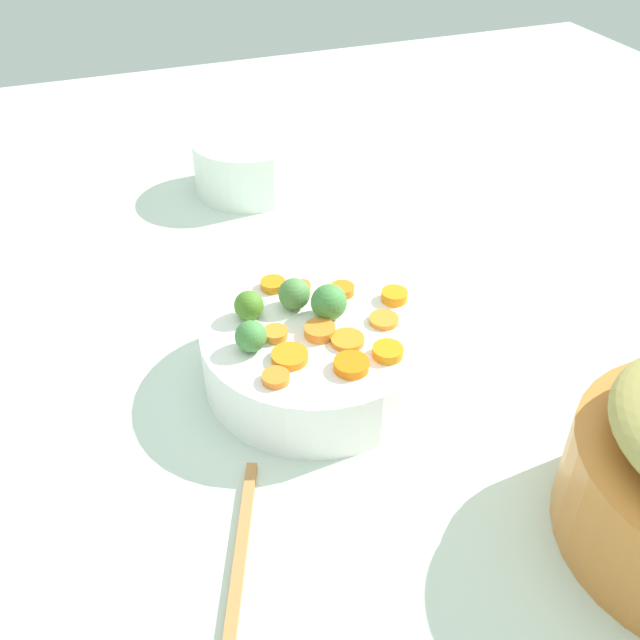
% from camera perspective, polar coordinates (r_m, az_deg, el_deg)
% --- Properties ---
extents(tabletop, '(2.40, 2.40, 0.02)m').
position_cam_1_polar(tabletop, '(0.82, 0.68, -6.88)').
color(tabletop, silver).
rests_on(tabletop, ground).
extents(serving_bowl_carrots, '(0.26, 0.26, 0.07)m').
position_cam_1_polar(serving_bowl_carrots, '(0.82, 0.00, -2.58)').
color(serving_bowl_carrots, white).
rests_on(serving_bowl_carrots, tabletop).
extents(carrot_slice_0, '(0.03, 0.03, 0.01)m').
position_cam_1_polar(carrot_slice_0, '(0.86, -3.79, 2.86)').
color(carrot_slice_0, orange).
rests_on(carrot_slice_0, serving_bowl_carrots).
extents(carrot_slice_1, '(0.04, 0.04, 0.01)m').
position_cam_1_polar(carrot_slice_1, '(0.73, -3.56, -4.63)').
color(carrot_slice_1, orange).
rests_on(carrot_slice_1, serving_bowl_carrots).
extents(carrot_slice_2, '(0.05, 0.05, 0.01)m').
position_cam_1_polar(carrot_slice_2, '(0.80, 5.13, 0.02)').
color(carrot_slice_2, orange).
rests_on(carrot_slice_2, serving_bowl_carrots).
extents(carrot_slice_3, '(0.04, 0.04, 0.01)m').
position_cam_1_polar(carrot_slice_3, '(0.84, 5.98, 1.95)').
color(carrot_slice_3, orange).
rests_on(carrot_slice_3, serving_bowl_carrots).
extents(carrot_slice_4, '(0.05, 0.05, 0.01)m').
position_cam_1_polar(carrot_slice_4, '(0.77, 2.21, -1.61)').
color(carrot_slice_4, orange).
rests_on(carrot_slice_4, serving_bowl_carrots).
extents(carrot_slice_5, '(0.05, 0.05, 0.01)m').
position_cam_1_polar(carrot_slice_5, '(0.75, -2.34, -3.11)').
color(carrot_slice_5, orange).
rests_on(carrot_slice_5, serving_bowl_carrots).
extents(carrot_slice_6, '(0.05, 0.05, 0.01)m').
position_cam_1_polar(carrot_slice_6, '(0.74, 2.53, -3.62)').
color(carrot_slice_6, orange).
rests_on(carrot_slice_6, serving_bowl_carrots).
extents(carrot_slice_7, '(0.03, 0.03, 0.01)m').
position_cam_1_polar(carrot_slice_7, '(0.85, -1.58, 2.58)').
color(carrot_slice_7, orange).
rests_on(carrot_slice_7, serving_bowl_carrots).
extents(carrot_slice_8, '(0.03, 0.03, 0.01)m').
position_cam_1_polar(carrot_slice_8, '(0.76, 5.44, -2.54)').
color(carrot_slice_8, orange).
rests_on(carrot_slice_8, serving_bowl_carrots).
extents(carrot_slice_9, '(0.04, 0.04, 0.01)m').
position_cam_1_polar(carrot_slice_9, '(0.84, 1.80, 2.43)').
color(carrot_slice_9, orange).
rests_on(carrot_slice_9, serving_bowl_carrots).
extents(carrot_slice_10, '(0.04, 0.04, 0.01)m').
position_cam_1_polar(carrot_slice_10, '(0.78, -0.32, -0.94)').
color(carrot_slice_10, orange).
rests_on(carrot_slice_10, serving_bowl_carrots).
extents(carrot_slice_11, '(0.04, 0.04, 0.01)m').
position_cam_1_polar(carrot_slice_11, '(0.78, -3.60, -1.11)').
color(carrot_slice_11, orange).
rests_on(carrot_slice_11, serving_bowl_carrots).
extents(brussels_sprout_0, '(0.04, 0.04, 0.04)m').
position_cam_1_polar(brussels_sprout_0, '(0.80, 0.71, 1.43)').
color(brussels_sprout_0, '#438640').
rests_on(brussels_sprout_0, serving_bowl_carrots).
extents(brussels_sprout_1, '(0.03, 0.03, 0.03)m').
position_cam_1_polar(brussels_sprout_1, '(0.80, -5.72, 1.17)').
color(brussels_sprout_1, '#4A7F25').
rests_on(brussels_sprout_1, serving_bowl_carrots).
extents(brussels_sprout_2, '(0.03, 0.03, 0.03)m').
position_cam_1_polar(brussels_sprout_2, '(0.76, -5.56, -1.30)').
color(brussels_sprout_2, '#458640').
rests_on(brussels_sprout_2, serving_bowl_carrots).
extents(brussels_sprout_3, '(0.04, 0.04, 0.04)m').
position_cam_1_polar(brussels_sprout_3, '(0.81, -2.08, 2.10)').
color(brussels_sprout_3, '#4E8340').
rests_on(brussels_sprout_3, serving_bowl_carrots).
extents(casserole_dish, '(0.18, 0.18, 0.09)m').
position_cam_1_polar(casserole_dish, '(1.22, -5.77, 12.29)').
color(casserole_dish, white).
rests_on(casserole_dish, tabletop).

